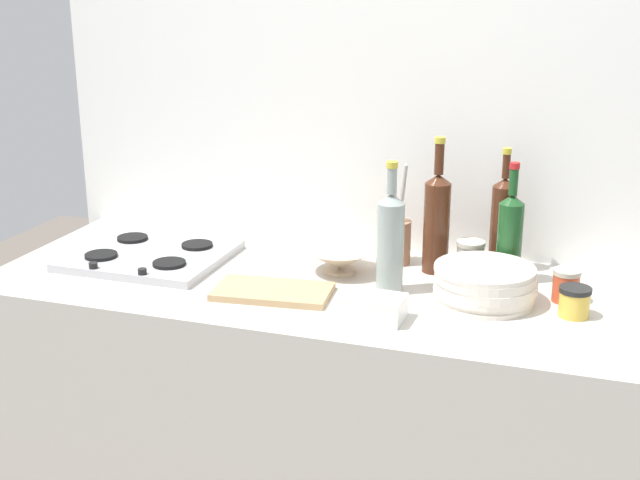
% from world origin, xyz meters
% --- Properties ---
extents(counter_block, '(1.80, 0.70, 0.90)m').
position_xyz_m(counter_block, '(0.00, 0.00, 0.45)').
color(counter_block, beige).
rests_on(counter_block, ground).
extents(backsplash_panel, '(1.90, 0.06, 2.35)m').
position_xyz_m(backsplash_panel, '(0.00, 0.38, 1.17)').
color(backsplash_panel, white).
rests_on(backsplash_panel, ground).
extents(stovetop_hob, '(0.43, 0.38, 0.04)m').
position_xyz_m(stovetop_hob, '(-0.53, 0.02, 0.91)').
color(stovetop_hob, '#B2B2B7').
rests_on(stovetop_hob, counter_block).
extents(plate_stack, '(0.26, 0.26, 0.09)m').
position_xyz_m(plate_stack, '(0.44, 0.00, 0.95)').
color(plate_stack, silver).
rests_on(plate_stack, counter_block).
extents(wine_bottle_leftmost, '(0.07, 0.07, 0.33)m').
position_xyz_m(wine_bottle_leftmost, '(0.48, 0.17, 1.03)').
color(wine_bottle_leftmost, '#19471E').
rests_on(wine_bottle_leftmost, counter_block).
extents(wine_bottle_mid_left, '(0.07, 0.07, 0.38)m').
position_xyz_m(wine_bottle_mid_left, '(0.27, 0.19, 1.05)').
color(wine_bottle_mid_left, '#472314').
rests_on(wine_bottle_mid_left, counter_block).
extents(wine_bottle_mid_right, '(0.07, 0.07, 0.35)m').
position_xyz_m(wine_bottle_mid_right, '(0.45, 0.25, 1.04)').
color(wine_bottle_mid_right, '#472314').
rests_on(wine_bottle_mid_right, counter_block).
extents(wine_bottle_rightmost, '(0.07, 0.07, 0.35)m').
position_xyz_m(wine_bottle_rightmost, '(0.19, -0.01, 1.04)').
color(wine_bottle_rightmost, gray).
rests_on(wine_bottle_rightmost, counter_block).
extents(mixing_bowl, '(0.21, 0.21, 0.07)m').
position_xyz_m(mixing_bowl, '(0.03, 0.09, 0.94)').
color(mixing_bowl, beige).
rests_on(mixing_bowl, counter_block).
extents(butter_dish, '(0.15, 0.10, 0.06)m').
position_xyz_m(butter_dish, '(0.20, -0.19, 0.93)').
color(butter_dish, white).
rests_on(butter_dish, counter_block).
extents(utensil_crock, '(0.08, 0.08, 0.30)m').
position_xyz_m(utensil_crock, '(0.16, 0.22, 0.97)').
color(utensil_crock, '#996B4C').
rests_on(utensil_crock, counter_block).
extents(condiment_jar_front, '(0.07, 0.07, 0.08)m').
position_xyz_m(condiment_jar_front, '(0.63, 0.07, 0.94)').
color(condiment_jar_front, '#C64C2D').
rests_on(condiment_jar_front, counter_block).
extents(condiment_jar_rear, '(0.08, 0.08, 0.07)m').
position_xyz_m(condiment_jar_rear, '(0.66, -0.03, 0.94)').
color(condiment_jar_rear, gold).
rests_on(condiment_jar_rear, counter_block).
extents(condiment_jar_spare, '(0.08, 0.08, 0.10)m').
position_xyz_m(condiment_jar_spare, '(0.37, 0.17, 0.95)').
color(condiment_jar_spare, '#9E998C').
rests_on(condiment_jar_spare, counter_block).
extents(cutting_board, '(0.31, 0.19, 0.02)m').
position_xyz_m(cutting_board, '(-0.09, -0.13, 0.91)').
color(cutting_board, tan).
rests_on(cutting_board, counter_block).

